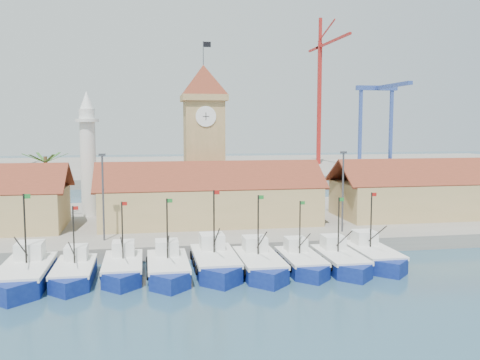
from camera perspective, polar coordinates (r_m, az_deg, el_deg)
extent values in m
plane|color=#1D3B4F|center=(46.81, -0.24, -10.80)|extent=(400.00, 400.00, 0.00)
cube|color=gray|center=(69.77, -3.64, -4.58)|extent=(140.00, 32.00, 1.50)
cube|color=gray|center=(154.86, -7.24, 1.27)|extent=(240.00, 80.00, 2.00)
cube|color=navy|center=(49.33, -21.90, -9.70)|extent=(3.84, 8.68, 1.97)
cube|color=navy|center=(45.26, -23.03, -11.15)|extent=(3.84, 3.84, 1.97)
cube|color=silver|center=(49.09, -21.94, -8.58)|extent=(3.91, 8.93, 0.38)
cube|color=silver|center=(50.95, -21.48, -7.03)|extent=(2.30, 2.41, 1.54)
cylinder|color=black|center=(48.96, -21.95, -4.94)|extent=(0.15, 0.15, 6.14)
cube|color=#197226|center=(48.46, -21.77, -1.63)|extent=(0.55, 0.02, 0.38)
cube|color=navy|center=(49.08, -17.26, -9.72)|extent=(3.24, 7.33, 1.67)
cube|color=navy|center=(45.59, -17.84, -10.95)|extent=(3.24, 3.24, 1.67)
cube|color=silver|center=(48.86, -17.29, -8.77)|extent=(3.31, 7.54, 0.32)
cube|color=silver|center=(50.45, -17.06, -7.44)|extent=(1.94, 2.04, 1.30)
cylinder|color=black|center=(48.73, -17.32, -5.69)|extent=(0.13, 0.13, 5.19)
cube|color=#A5140F|center=(48.29, -17.14, -2.88)|extent=(0.46, 0.02, 0.32)
cube|color=navy|center=(49.42, -12.37, -9.46)|extent=(3.33, 7.53, 1.71)
cube|color=navy|center=(45.80, -12.55, -10.70)|extent=(3.33, 3.33, 1.71)
cube|color=silver|center=(49.20, -12.39, -8.50)|extent=(3.40, 7.74, 0.33)
cube|color=silver|center=(50.85, -12.33, -7.14)|extent=(2.00, 2.09, 1.33)
cylinder|color=black|center=(49.08, -12.44, -5.35)|extent=(0.13, 0.13, 5.33)
cube|color=#A5140F|center=(48.65, -12.22, -2.48)|extent=(0.48, 0.02, 0.33)
cube|color=navy|center=(48.56, -7.69, -9.62)|extent=(3.48, 7.87, 1.79)
cube|color=navy|center=(44.79, -7.46, -10.97)|extent=(3.48, 3.48, 1.79)
cube|color=silver|center=(48.33, -7.70, -8.60)|extent=(3.55, 8.09, 0.35)
cube|color=silver|center=(50.05, -7.81, -7.16)|extent=(2.09, 2.19, 1.39)
cylinder|color=black|center=(48.20, -7.77, -5.25)|extent=(0.14, 0.14, 5.57)
cube|color=#197226|center=(47.78, -7.52, -2.20)|extent=(0.50, 0.02, 0.35)
cube|color=navy|center=(49.80, -2.69, -9.14)|extent=(3.75, 8.48, 1.93)
cube|color=navy|center=(45.75, -1.99, -10.50)|extent=(3.74, 3.74, 1.93)
cube|color=silver|center=(49.55, -2.70, -8.06)|extent=(3.82, 8.71, 0.37)
cube|color=silver|center=(51.40, -3.01, -6.57)|extent=(2.25, 2.35, 1.50)
cylinder|color=black|center=(49.44, -2.79, -4.54)|extent=(0.15, 0.15, 5.99)
cube|color=#A5140F|center=(49.04, -2.50, -1.33)|extent=(0.54, 0.02, 0.37)
cube|color=navy|center=(49.42, 2.06, -9.28)|extent=(3.55, 8.02, 1.82)
cube|color=navy|center=(45.66, 3.14, -10.58)|extent=(3.54, 3.54, 1.82)
cube|color=silver|center=(49.19, 2.06, -8.26)|extent=(3.62, 8.25, 0.35)
cube|color=silver|center=(50.91, 1.59, -6.83)|extent=(2.13, 2.23, 1.42)
cylinder|color=black|center=(49.06, 1.95, -4.90)|extent=(0.14, 0.14, 5.67)
cube|color=#197226|center=(48.69, 2.25, -1.85)|extent=(0.51, 0.02, 0.35)
cube|color=navy|center=(50.71, 6.51, -8.98)|extent=(3.21, 7.25, 1.65)
cube|color=navy|center=(47.37, 7.78, -10.07)|extent=(3.20, 3.20, 1.65)
cube|color=silver|center=(50.50, 6.52, -8.08)|extent=(3.27, 7.45, 0.32)
cube|color=silver|center=(52.03, 5.95, -6.83)|extent=(1.92, 2.01, 1.28)
cylinder|color=black|center=(50.38, 6.40, -5.12)|extent=(0.13, 0.13, 5.13)
cube|color=#197226|center=(50.04, 6.69, -2.44)|extent=(0.46, 0.02, 0.32)
cube|color=navy|center=(51.64, 10.58, -8.75)|extent=(3.34, 7.55, 1.72)
cube|color=navy|center=(48.26, 12.18, -9.83)|extent=(3.34, 3.34, 1.72)
cube|color=silver|center=(51.43, 10.60, -7.82)|extent=(3.40, 7.76, 0.33)
cube|color=silver|center=(52.98, 9.89, -6.56)|extent=(2.00, 2.10, 1.34)
cylinder|color=black|center=(51.31, 10.47, -4.80)|extent=(0.13, 0.13, 5.34)
cube|color=#197226|center=(50.99, 10.77, -2.05)|extent=(0.48, 0.02, 0.33)
cube|color=navy|center=(53.96, 13.92, -8.16)|extent=(3.47, 7.84, 1.78)
cube|color=navy|center=(50.52, 15.75, -9.18)|extent=(3.46, 3.46, 1.78)
cube|color=silver|center=(53.75, 13.95, -7.24)|extent=(3.53, 8.06, 0.35)
cube|color=silver|center=(55.33, 13.14, -6.00)|extent=(2.08, 2.18, 1.39)
cylinder|color=black|center=(53.64, 13.80, -4.24)|extent=(0.14, 0.14, 5.54)
cube|color=#A5140F|center=(53.35, 14.12, -1.51)|extent=(0.50, 0.02, 0.35)
cube|color=tan|center=(65.35, -3.26, -2.63)|extent=(26.00, 10.00, 4.50)
cube|color=maroon|center=(62.43, -3.00, 0.44)|extent=(27.04, 5.13, 3.21)
cube|color=maroon|center=(67.37, -3.53, 0.84)|extent=(27.04, 5.13, 3.21)
cube|color=tan|center=(76.07, 21.44, -1.82)|extent=(30.00, 10.00, 4.50)
cube|color=maroon|center=(73.58, 22.57, 0.82)|extent=(31.20, 5.13, 3.21)
cube|color=maroon|center=(77.81, 20.58, 1.15)|extent=(31.20, 5.13, 3.21)
cube|color=tan|center=(70.73, -3.86, 2.30)|extent=(5.00, 5.00, 15.00)
cube|color=tan|center=(70.67, -3.91, 8.70)|extent=(5.80, 5.80, 0.80)
pyramid|color=maroon|center=(70.82, -3.92, 10.56)|extent=(5.80, 5.80, 4.00)
cylinder|color=white|center=(68.06, -3.66, 6.79)|extent=(2.60, 0.15, 2.60)
cube|color=black|center=(67.98, -3.65, 6.79)|extent=(0.08, 0.02, 1.00)
cube|color=black|center=(67.98, -3.65, 6.79)|extent=(0.80, 0.02, 0.08)
cylinder|color=#3F3F44|center=(71.18, -3.94, 13.37)|extent=(0.10, 0.10, 3.00)
cube|color=black|center=(71.39, -3.54, 14.24)|extent=(1.00, 0.03, 0.70)
cylinder|color=silver|center=(72.71, -15.88, 1.79)|extent=(2.00, 2.00, 14.00)
cylinder|color=silver|center=(72.54, -16.00, 6.12)|extent=(3.00, 3.00, 0.40)
cone|color=silver|center=(72.60, -16.06, 8.17)|extent=(1.80, 1.80, 2.40)
cylinder|color=brown|center=(71.68, -19.95, -0.81)|extent=(0.44, 0.44, 8.00)
cube|color=#2E6221|center=(71.13, -18.94, 2.25)|extent=(2.80, 0.35, 1.18)
cube|color=#2E6221|center=(72.44, -19.35, 2.30)|extent=(1.71, 2.60, 1.18)
cube|color=#2E6221|center=(72.68, -20.44, 2.27)|extent=(1.71, 2.60, 1.18)
cube|color=#2E6221|center=(71.62, -21.16, 2.19)|extent=(2.80, 0.35, 1.18)
cube|color=#2E6221|center=(70.30, -20.79, 2.14)|extent=(1.71, 2.60, 1.18)
cube|color=#2E6221|center=(70.05, -19.66, 2.17)|extent=(1.71, 2.60, 1.18)
cylinder|color=#3F3F44|center=(56.83, -14.39, -1.81)|extent=(0.20, 0.20, 9.00)
cube|color=#3F3F44|center=(56.42, -14.51, 2.62)|extent=(0.70, 0.25, 0.25)
cylinder|color=#3F3F44|center=(60.67, 10.91, -1.25)|extent=(0.20, 0.20, 9.00)
cube|color=#3F3F44|center=(60.29, 10.99, 2.90)|extent=(0.70, 0.25, 0.25)
cube|color=#AC1E1A|center=(157.39, 8.44, 8.01)|extent=(1.00, 1.00, 34.64)
cube|color=#AC1E1A|center=(149.28, 9.83, 14.39)|extent=(0.60, 25.55, 0.60)
cube|color=#AC1E1A|center=(163.54, 7.96, 13.67)|extent=(0.60, 10.00, 0.60)
cube|color=#AC1E1A|center=(159.52, 8.56, 15.50)|extent=(0.80, 0.80, 7.00)
cube|color=#314998|center=(167.19, 12.70, 5.63)|extent=(0.90, 0.90, 22.00)
cube|color=#314998|center=(171.30, 15.80, 5.56)|extent=(0.90, 0.90, 22.00)
cube|color=#314998|center=(169.54, 14.37, 9.49)|extent=(13.00, 1.40, 1.40)
cube|color=#314998|center=(160.50, 15.87, 9.66)|extent=(1.40, 22.00, 1.00)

